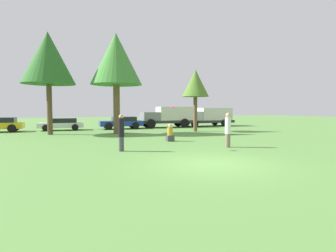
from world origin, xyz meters
The scene contains 12 objects.
ground_plane centered at (0.00, 0.00, 0.00)m, with size 120.00×120.00×0.00m, color #5B8E42.
person_thrower centered at (-2.47, 4.26, 0.92)m, with size 0.29×0.29×1.79m.
person_catcher centered at (3.08, 3.45, 0.95)m, with size 0.32×0.32×1.84m.
frisbee centered at (-0.06, 3.62, 2.13)m, with size 0.24×0.24×0.11m.
bystander_sitting centered at (1.27, 7.10, 0.45)m, with size 0.45×0.38×1.10m.
tree_0 centered at (-5.84, 14.83, 5.99)m, with size 4.08×4.08×8.07m.
tree_1 centered at (-0.80, 13.37, 5.99)m, with size 4.13×4.13×8.12m.
tree_2 centered at (6.26, 13.07, 4.27)m, with size 2.41×2.41×5.55m.
parked_car_white centered at (-4.88, 19.15, 0.61)m, with size 4.13×1.99×1.15m.
parked_car_blue centered at (0.81, 18.72, 0.68)m, with size 4.35×2.03×1.24m.
delivery_truck_grey centered at (6.14, 19.10, 1.25)m, with size 6.17×2.40×2.27m.
delivery_truck_silver centered at (11.32, 19.38, 1.18)m, with size 6.27×2.77×2.14m.
Camera 1 is at (-5.33, -8.60, 2.05)m, focal length 28.96 mm.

